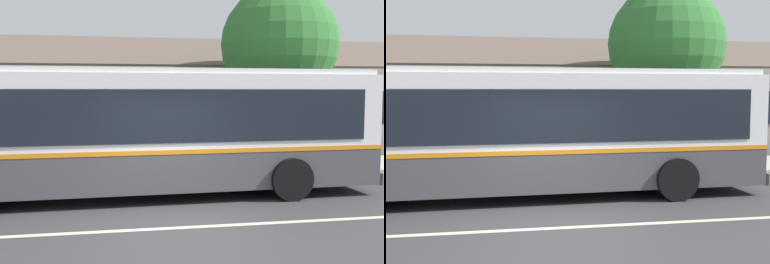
{
  "view_description": "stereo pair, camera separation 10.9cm",
  "coord_description": "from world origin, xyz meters",
  "views": [
    {
      "loc": [
        -1.34,
        -8.63,
        2.54
      ],
      "look_at": [
        1.05,
        4.2,
        1.42
      ],
      "focal_mm": 45.0,
      "sensor_mm": 36.0,
      "label": 1
    },
    {
      "loc": [
        -1.24,
        -8.65,
        2.54
      ],
      "look_at": [
        1.05,
        4.2,
        1.42
      ],
      "focal_mm": 45.0,
      "sensor_mm": 36.0,
      "label": 2
    }
  ],
  "objects": [
    {
      "name": "sidewalk_far",
      "position": [
        0.0,
        6.0,
        0.07
      ],
      "size": [
        60.0,
        3.0,
        0.15
      ],
      "primitive_type": "cube",
      "color": "#ADAAA3",
      "rests_on": "ground"
    },
    {
      "name": "transit_bus",
      "position": [
        -0.81,
        2.9,
        1.64
      ],
      "size": [
        12.2,
        3.0,
        3.04
      ],
      "color": "#47474C",
      "rests_on": "ground"
    },
    {
      "name": "street_tree_primary",
      "position": [
        4.73,
        7.17,
        4.02
      ],
      "size": [
        4.0,
        4.0,
        6.14
      ],
      "color": "#4C3828",
      "rests_on": "ground"
    },
    {
      "name": "lane_divider_stripe",
      "position": [
        0.0,
        0.0,
        0.0
      ],
      "size": [
        60.0,
        0.16,
        0.01
      ],
      "primitive_type": "cube",
      "color": "beige",
      "rests_on": "ground"
    },
    {
      "name": "ground_plane",
      "position": [
        0.0,
        0.0,
        0.0
      ],
      "size": [
        300.0,
        300.0,
        0.0
      ],
      "primitive_type": "plane",
      "color": "#38383A"
    },
    {
      "name": "community_building",
      "position": [
        -0.15,
        13.29,
        1.83
      ],
      "size": [
        27.38,
        8.94,
        5.97
      ],
      "color": "gray",
      "rests_on": "ground"
    }
  ]
}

